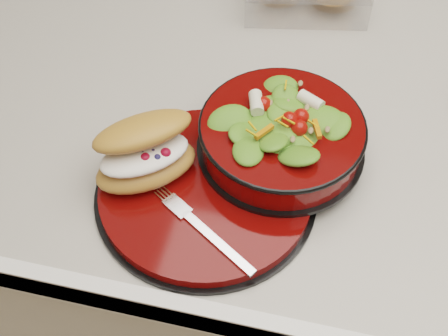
% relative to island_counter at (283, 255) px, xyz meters
% --- Properties ---
extents(island_counter, '(1.24, 0.74, 0.90)m').
position_rel_island_counter_xyz_m(island_counter, '(0.00, 0.00, 0.00)').
color(island_counter, white).
rests_on(island_counter, ground).
extents(dinner_plate, '(0.29, 0.29, 0.02)m').
position_rel_island_counter_xyz_m(dinner_plate, '(-0.10, -0.20, 0.46)').
color(dinner_plate, black).
rests_on(dinner_plate, island_counter).
extents(salad_bowl, '(0.23, 0.23, 0.09)m').
position_rel_island_counter_xyz_m(salad_bowl, '(-0.02, -0.12, 0.50)').
color(salad_bowl, black).
rests_on(salad_bowl, dinner_plate).
extents(croissant, '(0.15, 0.15, 0.08)m').
position_rel_island_counter_xyz_m(croissant, '(-0.18, -0.19, 0.51)').
color(croissant, '#C7793C').
rests_on(croissant, dinner_plate).
extents(fork, '(0.14, 0.10, 0.00)m').
position_rel_island_counter_xyz_m(fork, '(-0.09, -0.27, 0.47)').
color(fork, silver).
rests_on(fork, dinner_plate).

